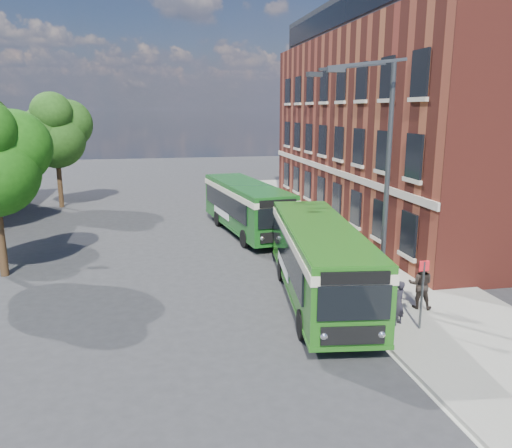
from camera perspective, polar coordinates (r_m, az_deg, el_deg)
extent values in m
plane|color=#2B2B2E|center=(20.01, -2.35, -8.59)|extent=(120.00, 120.00, 0.00)
cube|color=gray|center=(29.10, 8.83, -1.66)|extent=(6.00, 48.00, 0.15)
cube|color=beige|center=(28.23, 3.00, -2.12)|extent=(0.12, 48.00, 0.01)
cube|color=maroon|center=(34.79, 17.92, 10.14)|extent=(12.00, 26.00, 12.00)
cube|color=beige|center=(32.48, 8.22, 6.22)|extent=(0.12, 26.00, 0.35)
cube|color=black|center=(35.23, 18.78, 21.73)|extent=(10.80, 24.80, 2.20)
cube|color=black|center=(32.97, 9.88, 22.84)|extent=(0.08, 24.00, 1.40)
cylinder|color=#3A3C3F|center=(19.64, 13.97, -8.94)|extent=(0.44, 0.44, 0.30)
cylinder|color=#3A3C3F|center=(18.49, 14.70, 3.68)|extent=(0.18, 0.18, 9.00)
cube|color=#3A3C3F|center=(17.26, 12.60, 17.49)|extent=(2.58, 0.46, 0.37)
cube|color=#3A3C3F|center=(18.37, 11.02, 17.27)|extent=(2.58, 0.46, 0.37)
cube|color=#3A3C3F|center=(16.34, 9.12, 17.03)|extent=(0.55, 0.22, 0.16)
cube|color=#3A3C3F|center=(18.38, 6.68, 16.63)|extent=(0.55, 0.22, 0.16)
cylinder|color=#3A3C3F|center=(17.62, 18.41, -7.98)|extent=(0.08, 0.08, 2.50)
cube|color=red|center=(17.27, 18.67, -4.57)|extent=(0.35, 0.04, 0.35)
cube|color=#205E16|center=(19.54, 7.25, -3.71)|extent=(3.83, 10.57, 2.45)
cube|color=#205E16|center=(19.94, 7.14, -7.22)|extent=(3.88, 10.62, 0.14)
cube|color=black|center=(19.59, 3.41, -3.21)|extent=(1.20, 8.47, 1.10)
cube|color=black|center=(20.07, 10.69, -3.02)|extent=(1.20, 8.47, 1.10)
cube|color=beige|center=(19.32, 7.32, -1.37)|extent=(3.90, 10.64, 0.32)
cube|color=#205E16|center=(19.23, 7.35, -0.33)|extent=(3.72, 10.46, 0.12)
cube|color=black|center=(14.70, 11.16, -8.84)|extent=(2.14, 0.36, 1.05)
cube|color=black|center=(14.43, 11.30, -6.09)|extent=(1.99, 0.34, 0.38)
cube|color=black|center=(15.09, 11.00, -12.39)|extent=(1.89, 0.33, 0.55)
sphere|color=silver|center=(14.92, 7.75, -12.56)|extent=(0.26, 0.26, 0.26)
sphere|color=silver|center=(15.34, 14.13, -12.12)|extent=(0.26, 0.26, 0.26)
cube|color=black|center=(24.44, 4.95, 0.28)|extent=(1.99, 0.34, 0.90)
cube|color=white|center=(20.47, 3.11, -4.68)|extent=(0.46, 3.18, 0.45)
cylinder|color=black|center=(16.67, 5.34, -11.35)|extent=(0.41, 1.03, 1.00)
cylinder|color=black|center=(17.19, 13.20, -10.88)|extent=(0.41, 1.03, 1.00)
cylinder|color=black|center=(21.97, 2.97, -5.21)|extent=(0.41, 1.03, 1.00)
cylinder|color=black|center=(22.37, 8.95, -5.02)|extent=(0.41, 1.03, 1.00)
cube|color=#165219|center=(30.12, -1.13, 2.31)|extent=(3.92, 10.33, 2.45)
cube|color=#165219|center=(30.38, -1.12, -0.05)|extent=(3.96, 10.37, 0.14)
cube|color=black|center=(30.00, -3.63, 2.49)|extent=(1.26, 8.20, 1.10)
cube|color=black|center=(30.79, 0.95, 2.78)|extent=(1.26, 8.20, 1.10)
cube|color=#EDE5C3|center=(29.97, -1.13, 3.86)|extent=(3.98, 10.39, 0.32)
cube|color=#165219|center=(29.92, -1.14, 4.54)|extent=(3.80, 10.21, 0.12)
cube|color=black|center=(25.42, 2.51, 0.70)|extent=(2.14, 0.39, 1.05)
cube|color=black|center=(25.26, 2.53, 2.36)|extent=(1.99, 0.37, 0.38)
cube|color=black|center=(25.65, 2.49, -1.49)|extent=(1.89, 0.35, 0.55)
sphere|color=silver|center=(25.36, 0.70, -1.64)|extent=(0.26, 0.26, 0.26)
sphere|color=silver|center=(25.99, 4.21, -1.32)|extent=(0.26, 0.26, 0.26)
cube|color=black|center=(34.85, -3.79, 4.12)|extent=(1.99, 0.37, 0.90)
cube|color=white|center=(30.80, -3.99, 1.34)|extent=(0.50, 3.17, 0.45)
cylinder|color=black|center=(27.04, -1.28, -1.70)|extent=(0.42, 1.03, 1.00)
cylinder|color=black|center=(27.84, 3.29, -1.29)|extent=(0.42, 1.03, 1.00)
cylinder|color=black|center=(32.14, -4.37, 0.63)|extent=(0.42, 1.03, 1.00)
cylinder|color=black|center=(32.81, -0.42, 0.93)|extent=(0.42, 1.03, 1.00)
imported|color=black|center=(17.80, 15.93, -8.67)|extent=(0.69, 0.62, 1.57)
imported|color=black|center=(19.45, 18.29, -6.56)|extent=(1.12, 1.03, 1.84)
cylinder|color=#3B2915|center=(24.97, -27.12, -1.61)|extent=(0.36, 0.36, 3.35)
sphere|color=#19500E|center=(24.76, -26.01, 7.89)|extent=(3.35, 3.35, 3.35)
cylinder|color=#3B2915|center=(40.93, -21.50, 4.34)|extent=(0.36, 0.36, 3.67)
sphere|color=#204913|center=(40.61, -21.89, 9.00)|extent=(4.34, 4.34, 4.34)
sphere|color=#204913|center=(41.09, -20.70, 10.65)|extent=(3.67, 3.67, 3.67)
sphere|color=#204913|center=(40.15, -23.19, 9.81)|extent=(3.34, 3.34, 3.34)
sphere|color=#204913|center=(39.73, -22.34, 11.67)|extent=(3.01, 3.01, 3.01)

